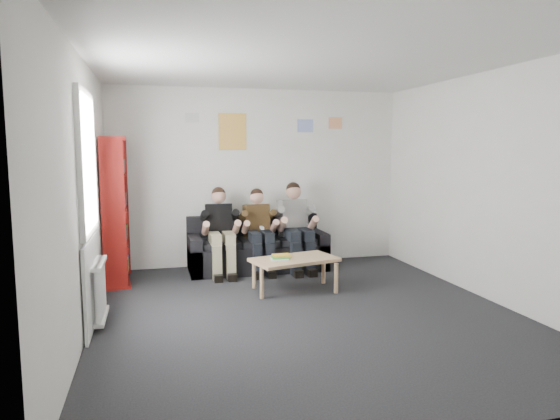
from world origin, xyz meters
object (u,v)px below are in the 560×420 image
(sofa, at_px, (257,250))
(person_right, at_px, (296,227))
(coffee_table, at_px, (294,262))
(bookshelf, at_px, (116,211))
(person_middle, at_px, (259,231))
(person_left, at_px, (221,232))

(sofa, bearing_deg, person_right, -18.91)
(sofa, bearing_deg, coffee_table, -79.93)
(bookshelf, relative_size, person_middle, 1.60)
(sofa, bearing_deg, person_left, -161.35)
(bookshelf, relative_size, person_left, 1.56)
(person_left, distance_m, person_middle, 0.56)
(bookshelf, height_order, person_right, bookshelf)
(sofa, height_order, person_left, person_left)
(person_left, bearing_deg, bookshelf, -173.39)
(sofa, xyz_separation_m, person_right, (0.56, -0.19, 0.36))
(person_left, relative_size, person_middle, 1.03)
(coffee_table, relative_size, person_left, 0.85)
(coffee_table, relative_size, person_middle, 0.87)
(coffee_table, distance_m, person_right, 1.15)
(person_left, xyz_separation_m, person_middle, (0.56, 0.00, -0.01))
(bookshelf, distance_m, person_right, 2.55)
(coffee_table, xyz_separation_m, person_middle, (-0.22, 1.08, 0.23))
(bookshelf, xyz_separation_m, person_middle, (1.96, 0.08, -0.37))
(person_middle, xyz_separation_m, person_right, (0.56, -0.00, 0.03))
(bookshelf, xyz_separation_m, person_left, (1.40, 0.08, -0.35))
(person_left, bearing_deg, sofa, 22.02)
(person_middle, relative_size, person_right, 0.94)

